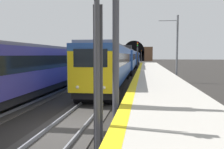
{
  "coord_description": "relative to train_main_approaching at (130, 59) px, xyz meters",
  "views": [
    {
      "loc": [
        -9.14,
        -3.22,
        3.19
      ],
      "look_at": [
        11.05,
        -0.39,
        1.45
      ],
      "focal_mm": 37.01,
      "sensor_mm": 36.0,
      "label": 1
    }
  ],
  "objects": [
    {
      "name": "overhead_signal_gantry",
      "position": [
        -43.41,
        2.32,
        3.01
      ],
      "size": [
        0.7,
        8.98,
        7.03
      ],
      "color": "#3F3F47",
      "rests_on": "ground_plane"
    },
    {
      "name": "track_main_line",
      "position": [
        -43.89,
        0.0,
        -2.29
      ],
      "size": [
        160.0,
        2.65,
        0.21
      ],
      "color": "#383533",
      "rests_on": "ground_plane"
    },
    {
      "name": "railway_signal_mid",
      "position": [
        -6.87,
        -1.86,
        1.18
      ],
      "size": [
        0.39,
        0.38,
        5.87
      ],
      "rotation": [
        0.0,
        0.0,
        3.14
      ],
      "color": "#38383D",
      "rests_on": "ground_plane"
    },
    {
      "name": "platform_right_edge_strip",
      "position": [
        -43.89,
        -2.48,
        -1.24
      ],
      "size": [
        112.0,
        0.5,
        0.01
      ],
      "primitive_type": "cube",
      "color": "yellow",
      "rests_on": "platform_right"
    },
    {
      "name": "tunnel_portal",
      "position": [
        71.19,
        2.32,
        1.44
      ],
      "size": [
        2.72,
        19.65,
        11.01
      ],
      "color": "brown",
      "rests_on": "ground_plane"
    },
    {
      "name": "train_main_approaching",
      "position": [
        0.0,
        0.0,
        0.0
      ],
      "size": [
        80.34,
        3.14,
        4.99
      ],
      "rotation": [
        0.0,
        0.0,
        3.15
      ],
      "color": "#264C99",
      "rests_on": "ground_plane"
    },
    {
      "name": "catenary_mast_near",
      "position": [
        -25.8,
        -6.87,
        1.62
      ],
      "size": [
        0.22,
        2.23,
        7.67
      ],
      "color": "#595B60",
      "rests_on": "ground_plane"
    },
    {
      "name": "ground_plane",
      "position": [
        -43.89,
        0.0,
        -2.33
      ],
      "size": [
        320.0,
        320.0,
        0.0
      ],
      "primitive_type": "plane",
      "color": "#282623"
    },
    {
      "name": "railway_signal_far",
      "position": [
        47.23,
        -1.86,
        0.79
      ],
      "size": [
        0.39,
        0.38,
        5.35
      ],
      "rotation": [
        0.0,
        0.0,
        3.14
      ],
      "color": "#38383D",
      "rests_on": "ground_plane"
    },
    {
      "name": "platform_right",
      "position": [
        -43.89,
        -4.37,
        -1.79
      ],
      "size": [
        112.0,
        4.27,
        1.09
      ],
      "primitive_type": "cube",
      "color": "#ADA89E",
      "rests_on": "ground_plane"
    },
    {
      "name": "train_adjacent_platform",
      "position": [
        -28.07,
        4.64,
        -0.11
      ],
      "size": [
        39.93,
        2.95,
        4.77
      ],
      "rotation": [
        0.0,
        0.0,
        0.01
      ],
      "color": "navy",
      "rests_on": "ground_plane"
    },
    {
      "name": "railway_signal_near",
      "position": [
        -46.44,
        -1.86,
        0.94
      ],
      "size": [
        0.39,
        0.38,
        5.64
      ],
      "rotation": [
        0.0,
        0.0,
        3.14
      ],
      "color": "#38383D",
      "rests_on": "ground_plane"
    }
  ]
}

